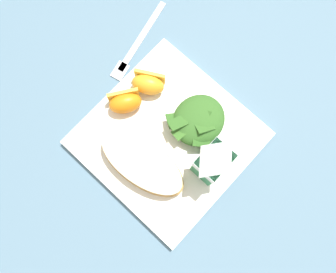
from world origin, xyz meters
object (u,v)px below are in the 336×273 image
Objects in this scene: milk_carton at (213,162)px; orange_wedge_front at (148,84)px; white_plate at (168,138)px; orange_wedge_middle at (125,102)px; cheesy_pizza_bread at (144,165)px; metal_fork at (136,46)px; green_salad_pile at (198,120)px.

milk_carton is 1.57× the size of orange_wedge_front.
white_plate is 0.11m from milk_carton.
orange_wedge_middle is (0.05, -0.01, 0.00)m from orange_wedge_front.
cheesy_pizza_bread is 0.95× the size of metal_fork.
cheesy_pizza_bread is (0.07, 0.00, 0.03)m from white_plate.
white_plate is at bearing -20.43° from green_salad_pile.
metal_fork is (-0.08, -0.26, -0.07)m from milk_carton.
green_salad_pile is at bearing 118.33° from orange_wedge_middle.
green_salad_pile is 0.20m from metal_fork.
milk_carton reaches higher than metal_fork.
metal_fork is (-0.10, -0.08, -0.03)m from orange_wedge_middle.
green_salad_pile reaches higher than orange_wedge_front.
milk_carton is at bearing 79.17° from orange_wedge_front.
orange_wedge_middle is 0.13m from metal_fork.
cheesy_pizza_bread is at bearing 60.33° from orange_wedge_middle.
milk_carton reaches higher than orange_wedge_middle.
orange_wedge_middle is at bearing -85.53° from white_plate.
white_plate is 1.57× the size of cheesy_pizza_bread.
white_plate is at bearing 94.47° from orange_wedge_middle.
milk_carton is at bearing 56.56° from green_salad_pile.
orange_wedge_front is at bearing -100.83° from milk_carton.
orange_wedge_front is (-0.03, -0.18, -0.04)m from milk_carton.
orange_wedge_front reaches higher than white_plate.
metal_fork is (-0.05, -0.08, -0.03)m from orange_wedge_front.
orange_wedge_front is 0.37× the size of metal_fork.
green_salad_pile reaches higher than cheesy_pizza_bread.
green_salad_pile is at bearing 172.45° from cheesy_pizza_bread.
white_plate is at bearing -175.86° from cheesy_pizza_bread.
white_plate is 1.50× the size of metal_fork.
milk_carton is (-0.01, 0.09, 0.07)m from white_plate.
cheesy_pizza_bread is at bearing 4.14° from white_plate.
milk_carton is 0.29m from metal_fork.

